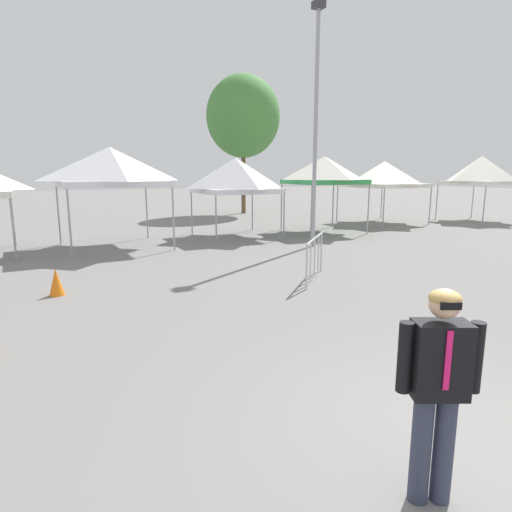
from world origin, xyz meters
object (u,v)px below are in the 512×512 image
(canopy_tent_behind_left, at_px, (384,174))
(tree_behind_tents_right, at_px, (243,117))
(crowd_barrier_by_lift, at_px, (315,250))
(canopy_tent_left_of_center, at_px, (236,176))
(canopy_tent_behind_center, at_px, (324,170))
(canopy_tent_far_left, at_px, (111,167))
(traffic_cone_near_barrier, at_px, (56,282))
(canopy_tent_right_of_center, at_px, (481,170))
(light_pole_opposite_side, at_px, (316,113))
(person_foreground, at_px, (438,382))

(canopy_tent_behind_left, relative_size, tree_behind_tents_right, 0.43)
(canopy_tent_behind_left, relative_size, crowd_barrier_by_lift, 2.45)
(canopy_tent_left_of_center, bearing_deg, canopy_tent_behind_center, -5.98)
(canopy_tent_far_left, bearing_deg, traffic_cone_near_barrier, -109.85)
(canopy_tent_far_left, distance_m, canopy_tent_behind_center, 9.10)
(canopy_tent_far_left, height_order, canopy_tent_right_of_center, canopy_tent_right_of_center)
(canopy_tent_far_left, relative_size, light_pole_opposite_side, 0.44)
(tree_behind_tents_right, height_order, crowd_barrier_by_lift, tree_behind_tents_right)
(canopy_tent_far_left, height_order, canopy_tent_behind_center, canopy_tent_far_left)
(tree_behind_tents_right, relative_size, crowd_barrier_by_lift, 5.70)
(tree_behind_tents_right, bearing_deg, person_foreground, -111.48)
(light_pole_opposite_side, height_order, crowd_barrier_by_lift, light_pole_opposite_side)
(person_foreground, distance_m, crowd_barrier_by_lift, 7.40)
(canopy_tent_right_of_center, distance_m, light_pole_opposite_side, 13.46)
(canopy_tent_far_left, distance_m, person_foreground, 13.94)
(canopy_tent_far_left, relative_size, person_foreground, 2.04)
(crowd_barrier_by_lift, relative_size, traffic_cone_near_barrier, 2.59)
(canopy_tent_right_of_center, xyz_separation_m, person_foreground, (-19.10, -13.88, -1.73))
(crowd_barrier_by_lift, bearing_deg, canopy_tent_left_of_center, 80.38)
(canopy_tent_left_of_center, height_order, canopy_tent_behind_left, canopy_tent_left_of_center)
(canopy_tent_far_left, xyz_separation_m, traffic_cone_near_barrier, (-2.13, -5.89, -2.53))
(canopy_tent_far_left, xyz_separation_m, light_pole_opposite_side, (6.48, -2.99, 1.83))
(canopy_tent_behind_center, height_order, person_foreground, canopy_tent_behind_center)
(canopy_tent_left_of_center, distance_m, crowd_barrier_by_lift, 8.08)
(light_pole_opposite_side, bearing_deg, canopy_tent_left_of_center, 112.71)
(person_foreground, relative_size, traffic_cone_near_barrier, 3.00)
(canopy_tent_behind_center, xyz_separation_m, tree_behind_tents_right, (0.65, 9.95, 3.42))
(canopy_tent_behind_center, height_order, light_pole_opposite_side, light_pole_opposite_side)
(canopy_tent_far_left, bearing_deg, tree_behind_tents_right, 45.94)
(canopy_tent_left_of_center, distance_m, tree_behind_tents_right, 11.25)
(canopy_tent_right_of_center, height_order, tree_behind_tents_right, tree_behind_tents_right)
(person_foreground, xyz_separation_m, tree_behind_tents_right, (9.40, 23.89, 5.13))
(canopy_tent_behind_center, xyz_separation_m, traffic_cone_near_barrier, (-11.22, -6.01, -2.44))
(canopy_tent_far_left, bearing_deg, crowd_barrier_by_lift, -62.99)
(canopy_tent_left_of_center, xyz_separation_m, light_pole_opposite_side, (1.48, -3.53, 2.14))
(canopy_tent_far_left, relative_size, canopy_tent_behind_center, 1.09)
(crowd_barrier_by_lift, distance_m, traffic_cone_near_barrier, 5.98)
(traffic_cone_near_barrier, bearing_deg, person_foreground, -72.66)
(canopy_tent_right_of_center, bearing_deg, light_pole_opposite_side, -166.78)
(canopy_tent_behind_center, relative_size, tree_behind_tents_right, 0.38)
(canopy_tent_behind_center, bearing_deg, traffic_cone_near_barrier, -151.82)
(tree_behind_tents_right, bearing_deg, canopy_tent_right_of_center, -45.90)
(canopy_tent_behind_center, bearing_deg, canopy_tent_left_of_center, 174.02)
(canopy_tent_behind_left, distance_m, light_pole_opposite_side, 9.12)
(canopy_tent_behind_left, bearing_deg, traffic_cone_near_barrier, -154.88)
(light_pole_opposite_side, bearing_deg, canopy_tent_right_of_center, 13.22)
(light_pole_opposite_side, bearing_deg, canopy_tent_behind_left, 31.73)
(canopy_tent_right_of_center, bearing_deg, traffic_cone_near_barrier, -164.57)
(canopy_tent_right_of_center, distance_m, traffic_cone_near_barrier, 22.52)
(light_pole_opposite_side, bearing_deg, traffic_cone_near_barrier, -161.33)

